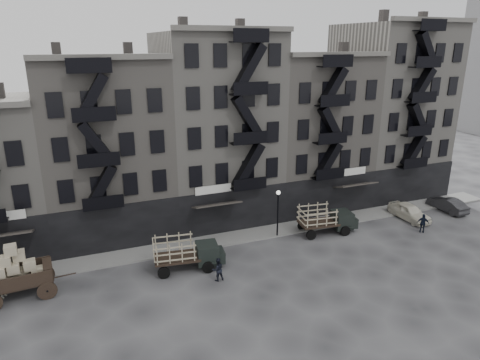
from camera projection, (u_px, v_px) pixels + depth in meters
name	position (u px, v px, depth m)	size (l,w,h in m)	color
ground	(258.00, 256.00, 33.92)	(140.00, 140.00, 0.00)	#38383A
sidewalk	(240.00, 236.00, 37.21)	(55.00, 2.50, 0.15)	slate
building_midwest	(106.00, 148.00, 36.76)	(10.00, 11.35, 16.20)	slate
building_center	(216.00, 128.00, 39.98)	(10.00, 11.35, 18.20)	gray
building_mideast	(309.00, 131.00, 43.83)	(10.00, 11.35, 16.20)	slate
building_east	(389.00, 111.00, 46.90)	(10.00, 11.35, 19.20)	gray
lamp_post	(278.00, 207.00, 36.42)	(0.36, 0.36, 4.28)	black
wagon	(14.00, 268.00, 27.85)	(4.63, 2.75, 3.77)	black
stake_truck_west	(187.00, 251.00, 31.59)	(5.37, 2.71, 2.59)	black
stake_truck_east	(326.00, 217.00, 37.62)	(5.36, 2.68, 2.59)	black
car_east	(409.00, 212.00, 40.78)	(1.80, 4.47, 1.52)	silver
car_far	(447.00, 204.00, 42.81)	(1.47, 4.22, 1.39)	#232326
pedestrian_mid	(218.00, 269.00, 30.23)	(0.84, 0.65, 1.73)	black
policeman	(423.00, 223.00, 37.88)	(1.03, 0.43, 1.76)	black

